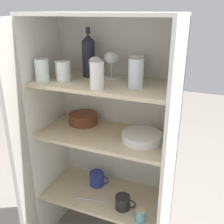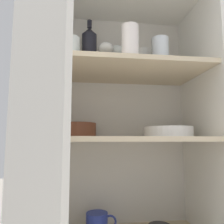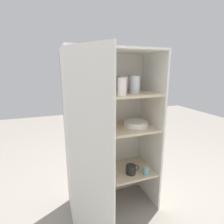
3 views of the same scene
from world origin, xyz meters
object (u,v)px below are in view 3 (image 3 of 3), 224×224
(wine_bottle, at_px, (94,79))
(plate_stack_white, at_px, (136,124))
(mixing_bowl_large, at_px, (90,124))
(storage_jar, at_px, (146,170))
(coffee_mug_primary, at_px, (102,166))

(wine_bottle, bearing_deg, plate_stack_white, -14.41)
(mixing_bowl_large, xyz_separation_m, storage_jar, (0.47, -0.22, -0.43))
(plate_stack_white, relative_size, storage_jar, 2.94)
(plate_stack_white, bearing_deg, storage_jar, -68.82)
(coffee_mug_primary, bearing_deg, wine_bottle, 154.28)
(plate_stack_white, height_order, coffee_mug_primary, plate_stack_white)
(wine_bottle, relative_size, coffee_mug_primary, 2.03)
(mixing_bowl_large, relative_size, storage_jar, 2.38)
(mixing_bowl_large, bearing_deg, storage_jar, -25.24)
(plate_stack_white, xyz_separation_m, storage_jar, (0.05, -0.13, -0.42))
(coffee_mug_primary, bearing_deg, plate_stack_white, -12.62)
(mixing_bowl_large, bearing_deg, plate_stack_white, -12.03)
(coffee_mug_primary, height_order, storage_jar, coffee_mug_primary)
(mixing_bowl_large, bearing_deg, wine_bottle, 5.34)
(plate_stack_white, bearing_deg, wine_bottle, 165.59)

